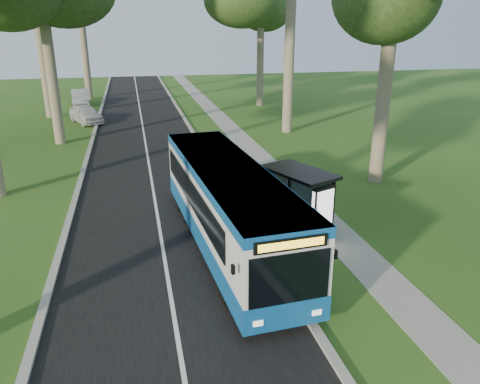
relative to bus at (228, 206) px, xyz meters
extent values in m
plane|color=#2A531A|center=(1.20, -0.51, -1.53)|extent=(120.00, 120.00, 0.00)
cube|color=black|center=(-2.30, 9.49, -1.52)|extent=(7.00, 100.00, 0.02)
cube|color=#9E9B93|center=(1.20, 9.49, -1.47)|extent=(0.25, 100.00, 0.12)
cube|color=#9E9B93|center=(-5.80, 9.49, -1.47)|extent=(0.25, 100.00, 0.12)
cube|color=white|center=(-2.30, 9.49, -1.50)|extent=(0.12, 100.00, 0.00)
cube|color=gray|center=(4.20, 9.49, -1.52)|extent=(1.50, 100.00, 0.02)
cube|color=white|center=(0.00, 0.01, 0.11)|extent=(3.06, 11.18, 2.62)
cube|color=#105096|center=(0.00, 0.01, -0.83)|extent=(3.09, 11.21, 0.74)
cube|color=#105096|center=(0.00, 0.01, 1.27)|extent=(3.09, 11.21, 0.29)
cube|color=black|center=(0.00, -5.53, 0.22)|extent=(2.07, 0.19, 1.33)
cube|color=yellow|center=(0.00, -5.56, 1.14)|extent=(1.65, 0.13, 0.20)
cube|color=black|center=(0.00, -5.46, -1.07)|extent=(2.21, 0.27, 0.28)
cylinder|color=black|center=(-1.03, -3.39, -1.05)|extent=(0.32, 0.97, 0.96)
cylinder|color=black|center=(1.03, -3.39, -1.05)|extent=(0.32, 0.97, 0.96)
cylinder|color=black|center=(-1.03, 3.23, -1.05)|extent=(0.32, 0.97, 0.96)
cylinder|color=black|center=(1.03, 3.23, -1.05)|extent=(0.32, 0.97, 0.96)
cylinder|color=gray|center=(1.75, -3.61, -0.18)|extent=(0.09, 0.09, 2.69)
cube|color=#0C4A8A|center=(1.75, -3.61, 0.79)|extent=(0.06, 0.38, 0.67)
cylinder|color=yellow|center=(1.72, -3.61, 0.95)|extent=(0.03, 0.24, 0.24)
cube|color=white|center=(1.75, -3.61, 0.03)|extent=(0.07, 0.32, 0.43)
cube|color=black|center=(3.38, -0.60, -0.36)|extent=(0.12, 0.12, 2.33)
cube|color=black|center=(3.38, 1.79, -0.36)|extent=(0.12, 0.12, 2.33)
cube|color=black|center=(2.80, 0.59, 0.87)|extent=(2.51, 3.22, 0.11)
cube|color=silver|center=(3.45, 0.59, -0.26)|extent=(0.94, 2.22, 1.87)
cube|color=black|center=(2.80, -0.71, -0.36)|extent=(0.96, 0.51, 2.05)
cube|color=white|center=(2.80, -0.80, -0.36)|extent=(0.74, 0.32, 1.82)
cube|color=black|center=(3.08, 0.87, -1.10)|extent=(0.97, 1.69, 0.06)
cylinder|color=black|center=(3.07, 6.19, -1.07)|extent=(0.51, 0.51, 0.91)
cylinder|color=black|center=(3.07, 6.19, -0.59)|extent=(0.55, 0.55, 0.05)
imported|color=silver|center=(-6.62, 24.22, -0.81)|extent=(3.21, 4.52, 1.43)
imported|color=#A7AAAF|center=(-7.82, 33.38, -0.78)|extent=(2.04, 4.66, 1.49)
cylinder|color=#7A6B56|center=(-7.80, 17.49, 3.94)|extent=(0.67, 0.67, 10.93)
cylinder|color=#7A6B56|center=(-9.80, 27.49, 4.78)|extent=(0.72, 0.72, 12.62)
cylinder|color=#7A6B56|center=(-7.30, 37.49, 4.37)|extent=(0.70, 0.70, 11.79)
cylinder|color=#7A6B56|center=(8.70, 5.49, 3.96)|extent=(0.67, 0.67, 10.97)
cylinder|color=#7A6B56|center=(8.00, 17.49, 4.64)|extent=(0.71, 0.71, 12.33)
cylinder|color=#7A6B56|center=(9.20, 29.49, 3.77)|extent=(0.66, 0.66, 10.60)
camera|label=1|loc=(-2.97, -14.81, 5.96)|focal=35.00mm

